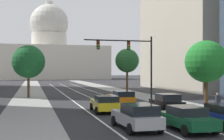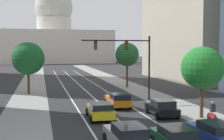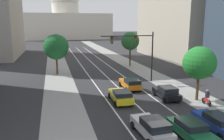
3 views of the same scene
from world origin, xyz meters
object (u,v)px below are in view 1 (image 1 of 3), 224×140
at_px(car_blue, 223,115).
at_px(street_tree_near_right, 127,61).
at_px(car_black, 167,102).
at_px(car_green, 187,118).
at_px(street_tree_mid_left, 29,62).
at_px(street_tree_mid_right, 206,62).
at_px(capitol_building, 49,55).
at_px(traffic_signal_mast, 132,55).
at_px(car_yellow, 105,103).
at_px(car_orange, 121,98).
at_px(car_silver, 137,116).
at_px(cyclist, 218,103).

bearing_deg(car_blue, street_tree_near_right, -5.52).
distance_m(car_black, car_blue, 8.51).
bearing_deg(car_green, street_tree_mid_left, 18.92).
relative_size(street_tree_near_right, street_tree_mid_right, 1.14).
height_order(capitol_building, traffic_signal_mast, capitol_building).
xyz_separation_m(capitol_building, traffic_signal_mast, (3.48, -109.44, -5.52)).
xyz_separation_m(car_yellow, car_black, (5.54, -0.17, 0.02)).
distance_m(capitol_building, car_yellow, 117.76).
distance_m(car_orange, street_tree_mid_left, 15.69).
bearing_deg(car_black, car_blue, -178.75).
distance_m(car_yellow, car_silver, 8.29).
height_order(capitol_building, cyclist, capitol_building).
bearing_deg(car_orange, car_silver, 168.75).
height_order(car_blue, traffic_signal_mast, traffic_signal_mast).
xyz_separation_m(car_black, street_tree_mid_right, (3.13, -1.29, 3.54)).
bearing_deg(car_silver, traffic_signal_mast, -18.76).
height_order(car_green, traffic_signal_mast, traffic_signal_mast).
bearing_deg(traffic_signal_mast, car_orange, -123.83).
height_order(capitol_building, car_green, capitol_building).
height_order(traffic_signal_mast, street_tree_mid_left, traffic_signal_mast).
bearing_deg(car_green, car_blue, -78.89).
height_order(car_black, cyclist, cyclist).
bearing_deg(street_tree_mid_right, car_blue, -113.41).
height_order(car_orange, car_black, car_orange).
bearing_deg(car_silver, street_tree_near_right, -17.87).
bearing_deg(street_tree_mid_left, car_black, -54.70).
distance_m(car_green, traffic_signal_mast, 17.84).
distance_m(car_black, street_tree_mid_left, 21.15).
height_order(street_tree_near_right, street_tree_mid_left, street_tree_near_right).
bearing_deg(car_yellow, car_silver, -177.65).
height_order(capitol_building, street_tree_near_right, capitol_building).
distance_m(car_yellow, street_tree_mid_left, 18.43).
bearing_deg(car_yellow, traffic_signal_mast, -29.47).
height_order(traffic_signal_mast, street_tree_near_right, traffic_signal_mast).
distance_m(capitol_building, car_black, 117.99).
relative_size(car_black, car_green, 0.93).
distance_m(car_silver, cyclist, 10.00).
height_order(traffic_signal_mast, cyclist, traffic_signal_mast).
bearing_deg(car_orange, street_tree_mid_right, -135.77).
relative_size(car_green, traffic_signal_mast, 0.57).
distance_m(capitol_building, car_silver, 126.02).
bearing_deg(car_yellow, capitol_building, 1.58).
xyz_separation_m(traffic_signal_mast, cyclist, (3.77, -11.12, -4.46)).
bearing_deg(street_tree_mid_right, traffic_signal_mast, 112.12).
height_order(capitol_building, street_tree_mid_left, capitol_building).
xyz_separation_m(car_green, street_tree_mid_left, (-9.25, 26.04, 3.98)).
bearing_deg(car_yellow, cyclist, -108.31).
bearing_deg(car_black, street_tree_mid_right, -111.20).
relative_size(cyclist, street_tree_mid_left, 0.25).
xyz_separation_m(car_black, street_tree_mid_left, (-12.01, 16.96, 3.95)).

